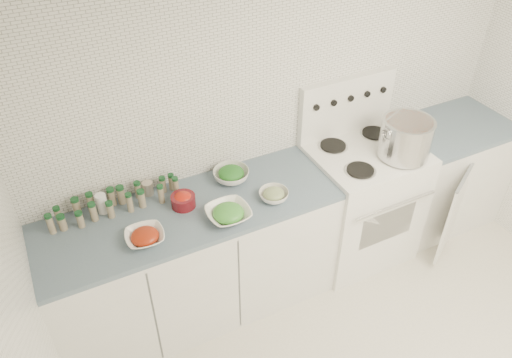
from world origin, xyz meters
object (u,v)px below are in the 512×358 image
Objects in this scene: stove at (359,199)px; bowl_snowpea at (228,213)px; bowl_tomato at (145,236)px; stock_pot at (406,137)px.

stove is 5.18× the size of bowl_snowpea.
stove is 5.76× the size of bowl_tomato.
stock_pot is (0.18, -0.16, 0.59)m from stove.
stock_pot reaches higher than bowl_tomato.
stove is 3.71× the size of stock_pot.
bowl_tomato is (-1.62, -0.13, 0.43)m from stove.
stock_pot is at bearing -41.78° from stove.
stock_pot is at bearing 0.35° from bowl_snowpea.
stock_pot is 1.55× the size of bowl_tomato.
bowl_tomato is at bearing 175.53° from bowl_snowpea.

